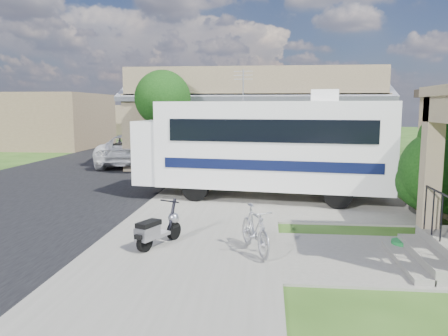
# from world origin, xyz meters

# --- Properties ---
(ground) EXTENTS (120.00, 120.00, 0.00)m
(ground) POSITION_xyz_m (0.00, 0.00, 0.00)
(ground) COLOR #234011
(street_slab) EXTENTS (9.00, 80.00, 0.02)m
(street_slab) POSITION_xyz_m (-7.50, 10.00, 0.01)
(street_slab) COLOR black
(street_slab) RESTS_ON ground
(sidewalk_slab) EXTENTS (4.00, 80.00, 0.06)m
(sidewalk_slab) POSITION_xyz_m (-1.00, 10.00, 0.03)
(sidewalk_slab) COLOR slate
(sidewalk_slab) RESTS_ON ground
(driveway_slab) EXTENTS (7.00, 6.00, 0.05)m
(driveway_slab) POSITION_xyz_m (1.50, 4.50, 0.03)
(driveway_slab) COLOR slate
(driveway_slab) RESTS_ON ground
(walk_slab) EXTENTS (4.00, 3.00, 0.05)m
(walk_slab) POSITION_xyz_m (3.00, -1.00, 0.03)
(walk_slab) COLOR slate
(walk_slab) RESTS_ON ground
(warehouse) EXTENTS (12.50, 8.40, 5.04)m
(warehouse) POSITION_xyz_m (0.00, 13.97, 1.99)
(warehouse) COLOR brown
(warehouse) RESTS_ON ground
(distant_bldg_far) EXTENTS (10.00, 8.00, 4.00)m
(distant_bldg_far) POSITION_xyz_m (-17.00, 22.00, 2.00)
(distant_bldg_far) COLOR brown
(distant_bldg_far) RESTS_ON ground
(distant_bldg_near) EXTENTS (8.00, 7.00, 3.20)m
(distant_bldg_near) POSITION_xyz_m (-15.00, 34.00, 1.60)
(distant_bldg_near) COLOR brown
(distant_bldg_near) RESTS_ON ground
(street_tree_a) EXTENTS (2.44, 2.40, 4.58)m
(street_tree_a) POSITION_xyz_m (-3.70, 9.05, 3.25)
(street_tree_a) COLOR black
(street_tree_a) RESTS_ON ground
(street_tree_b) EXTENTS (2.44, 2.40, 4.73)m
(street_tree_b) POSITION_xyz_m (-3.70, 19.05, 3.39)
(street_tree_b) COLOR black
(street_tree_b) RESTS_ON ground
(street_tree_c) EXTENTS (2.44, 2.40, 4.42)m
(street_tree_c) POSITION_xyz_m (-3.70, 28.05, 3.10)
(street_tree_c) COLOR black
(street_tree_c) RESTS_ON ground
(motorhome) EXTENTS (8.36, 3.60, 4.15)m
(motorhome) POSITION_xyz_m (0.61, 4.67, 1.78)
(motorhome) COLOR white
(motorhome) RESTS_ON ground
(shrub) EXTENTS (2.35, 2.24, 2.88)m
(shrub) POSITION_xyz_m (5.21, 1.96, 1.47)
(shrub) COLOR black
(shrub) RESTS_ON ground
(scooter) EXTENTS (0.79, 1.33, 0.93)m
(scooter) POSITION_xyz_m (-1.59, -0.81, 0.42)
(scooter) COLOR black
(scooter) RESTS_ON ground
(bicycle) EXTENTS (1.00, 1.65, 0.96)m
(bicycle) POSITION_xyz_m (0.48, -0.97, 0.48)
(bicycle) COLOR #9A99A0
(bicycle) RESTS_ON ground
(pickup_truck) EXTENTS (3.15, 6.02, 1.62)m
(pickup_truck) POSITION_xyz_m (-6.26, 12.48, 0.81)
(pickup_truck) COLOR silver
(pickup_truck) RESTS_ON ground
(van) EXTENTS (3.76, 7.02, 1.93)m
(van) POSITION_xyz_m (-6.69, 20.15, 0.97)
(van) COLOR silver
(van) RESTS_ON ground
(garden_hose) EXTENTS (0.45, 0.45, 0.20)m
(garden_hose) POSITION_xyz_m (3.55, -0.43, 0.10)
(garden_hose) COLOR #166E2E
(garden_hose) RESTS_ON ground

